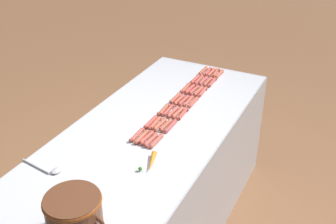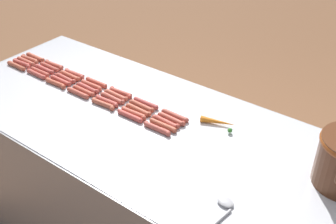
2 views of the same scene
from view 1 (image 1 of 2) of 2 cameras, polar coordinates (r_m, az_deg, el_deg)
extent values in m
cube|color=#9EA0A5|center=(2.88, -2.56, -9.84)|extent=(0.94, 2.23, 0.88)
cube|color=silver|center=(2.62, -2.78, -2.41)|extent=(0.92, 2.19, 0.00)
cylinder|color=#B9543E|center=(3.35, 7.10, 5.21)|extent=(0.03, 0.14, 0.03)
sphere|color=#B9543E|center=(3.41, 7.47, 5.63)|extent=(0.03, 0.03, 0.03)
sphere|color=#B9543E|center=(3.29, 6.72, 4.77)|extent=(0.03, 0.03, 0.03)
cylinder|color=#AD4839|center=(3.20, 6.03, 4.07)|extent=(0.03, 0.14, 0.03)
sphere|color=#AD4839|center=(3.26, 6.52, 4.51)|extent=(0.03, 0.03, 0.03)
sphere|color=#AD4839|center=(3.15, 5.52, 3.61)|extent=(0.03, 0.03, 0.03)
cylinder|color=#B4493D|center=(3.05, 4.72, 2.76)|extent=(0.03, 0.14, 0.03)
sphere|color=#B4493D|center=(3.10, 5.25, 3.25)|extent=(0.03, 0.03, 0.03)
sphere|color=#B4493D|center=(3.00, 4.17, 2.25)|extent=(0.03, 0.03, 0.03)
cylinder|color=#B54838|center=(2.91, 3.47, 1.35)|extent=(0.03, 0.13, 0.03)
sphere|color=#B54838|center=(2.96, 4.01, 1.90)|extent=(0.03, 0.03, 0.03)
sphere|color=#B54838|center=(2.85, 2.91, 0.78)|extent=(0.03, 0.03, 0.03)
cylinder|color=#B44639|center=(2.76, 1.99, -0.26)|extent=(0.03, 0.14, 0.03)
sphere|color=#B44639|center=(2.81, 2.64, 0.34)|extent=(0.03, 0.03, 0.03)
sphere|color=#B44639|center=(2.71, 1.31, -0.88)|extent=(0.03, 0.03, 0.03)
cylinder|color=#AC4542|center=(2.62, 0.35, -1.97)|extent=(0.03, 0.13, 0.03)
sphere|color=#AC4542|center=(2.68, 1.00, -1.30)|extent=(0.03, 0.03, 0.03)
sphere|color=#AC4542|center=(2.57, -0.33, -2.68)|extent=(0.03, 0.03, 0.03)
cylinder|color=#AD4D3F|center=(2.49, -1.60, -3.99)|extent=(0.03, 0.13, 0.03)
sphere|color=#AD4D3F|center=(2.54, -0.91, -3.22)|extent=(0.03, 0.03, 0.03)
sphere|color=#AD4D3F|center=(2.44, -2.32, -4.78)|extent=(0.03, 0.03, 0.03)
cylinder|color=#B24F3B|center=(3.36, 6.52, 5.37)|extent=(0.04, 0.14, 0.03)
sphere|color=#B24F3B|center=(3.42, 7.01, 5.76)|extent=(0.03, 0.03, 0.03)
sphere|color=#B24F3B|center=(3.31, 6.03, 4.96)|extent=(0.03, 0.03, 0.03)
cylinder|color=#AF473B|center=(3.21, 5.45, 4.17)|extent=(0.03, 0.14, 0.03)
sphere|color=#AF473B|center=(3.27, 5.86, 4.63)|extent=(0.03, 0.03, 0.03)
sphere|color=#AF473B|center=(3.15, 5.02, 3.69)|extent=(0.03, 0.03, 0.03)
cylinder|color=#B64F3B|center=(3.06, 4.21, 2.90)|extent=(0.03, 0.14, 0.03)
sphere|color=#B64F3B|center=(3.12, 4.65, 3.40)|extent=(0.03, 0.03, 0.03)
sphere|color=#B64F3B|center=(3.01, 3.74, 2.37)|extent=(0.03, 0.03, 0.03)
cylinder|color=#B74E3C|center=(2.92, 2.82, 1.52)|extent=(0.03, 0.14, 0.03)
sphere|color=#B74E3C|center=(2.97, 3.38, 2.06)|extent=(0.03, 0.03, 0.03)
sphere|color=#B74E3C|center=(2.87, 2.24, 0.95)|extent=(0.03, 0.03, 0.03)
cylinder|color=#B4533F|center=(2.77, 1.33, -0.08)|extent=(0.03, 0.14, 0.03)
sphere|color=#B4533F|center=(2.83, 1.86, 0.54)|extent=(0.03, 0.03, 0.03)
sphere|color=#B4533F|center=(2.72, 0.79, -0.73)|extent=(0.03, 0.03, 0.03)
cylinder|color=#AB4E3A|center=(2.64, -0.30, -1.80)|extent=(0.03, 0.14, 0.03)
sphere|color=#AB4E3A|center=(2.69, 0.29, -1.11)|extent=(0.03, 0.03, 0.03)
sphere|color=#AB4E3A|center=(2.59, -0.92, -2.51)|extent=(0.03, 0.03, 0.03)
cylinder|color=#B24D3D|center=(2.50, -2.34, -3.82)|extent=(0.03, 0.14, 0.03)
sphere|color=#B24D3D|center=(2.55, -1.67, -3.06)|extent=(0.03, 0.03, 0.03)
sphere|color=#B24D3D|center=(2.45, -3.04, -4.62)|extent=(0.03, 0.03, 0.03)
cylinder|color=#B85241|center=(3.37, 5.98, 5.45)|extent=(0.03, 0.13, 0.03)
sphere|color=#B85241|center=(3.43, 6.37, 5.86)|extent=(0.03, 0.03, 0.03)
sphere|color=#B85241|center=(3.31, 5.56, 5.02)|extent=(0.03, 0.03, 0.03)
cylinder|color=#B24640|center=(3.22, 4.87, 4.33)|extent=(0.03, 0.14, 0.03)
sphere|color=#B24640|center=(3.28, 5.28, 4.78)|extent=(0.03, 0.03, 0.03)
sphere|color=#B24640|center=(3.17, 4.44, 3.85)|extent=(0.03, 0.03, 0.03)
cylinder|color=#AE463C|center=(3.08, 3.58, 3.05)|extent=(0.04, 0.14, 0.03)
sphere|color=#AE463C|center=(3.13, 3.98, 3.56)|extent=(0.03, 0.03, 0.03)
sphere|color=#AE463C|center=(3.02, 3.15, 2.52)|extent=(0.03, 0.03, 0.03)
cylinder|color=#AC453D|center=(2.93, 2.15, 1.61)|extent=(0.03, 0.14, 0.03)
sphere|color=#AC453D|center=(2.98, 2.63, 2.17)|extent=(0.03, 0.03, 0.03)
sphere|color=#AC453D|center=(2.87, 1.66, 1.03)|extent=(0.03, 0.03, 0.03)
cylinder|color=#AB4E3F|center=(2.78, 0.67, 0.02)|extent=(0.03, 0.14, 0.03)
sphere|color=#AB4E3F|center=(2.84, 1.20, 0.64)|extent=(0.03, 0.03, 0.03)
sphere|color=#AB4E3F|center=(2.73, 0.11, -0.62)|extent=(0.03, 0.03, 0.03)
cylinder|color=#B4523B|center=(2.64, -1.12, -1.71)|extent=(0.03, 0.14, 0.03)
sphere|color=#B4523B|center=(2.70, -0.52, -1.02)|extent=(0.03, 0.03, 0.03)
sphere|color=#B4523B|center=(2.59, -1.75, -2.42)|extent=(0.03, 0.03, 0.03)
cylinder|color=#B74A3D|center=(2.52, -2.96, -3.52)|extent=(0.03, 0.14, 0.03)
sphere|color=#B74A3D|center=(2.57, -2.31, -2.76)|extent=(0.03, 0.03, 0.03)
sphere|color=#B74A3D|center=(2.47, -3.63, -4.31)|extent=(0.03, 0.03, 0.03)
cylinder|color=#B5473F|center=(3.38, 5.46, 5.54)|extent=(0.04, 0.14, 0.03)
sphere|color=#B5473F|center=(3.43, 5.95, 5.93)|extent=(0.03, 0.03, 0.03)
sphere|color=#B5473F|center=(3.32, 4.95, 5.13)|extent=(0.03, 0.03, 0.03)
cylinder|color=#B04639|center=(3.23, 4.25, 4.43)|extent=(0.03, 0.13, 0.03)
sphere|color=#B04639|center=(3.29, 4.71, 4.87)|extent=(0.03, 0.03, 0.03)
sphere|color=#B04639|center=(3.18, 3.77, 3.96)|extent=(0.03, 0.03, 0.03)
cylinder|color=#B5453C|center=(3.09, 3.02, 3.17)|extent=(0.03, 0.14, 0.03)
sphere|color=#B5453C|center=(3.14, 3.48, 3.67)|extent=(0.03, 0.03, 0.03)
sphere|color=#B5453C|center=(3.03, 2.53, 2.65)|extent=(0.03, 0.03, 0.03)
cylinder|color=#B44A39|center=(2.94, 1.53, 1.72)|extent=(0.03, 0.14, 0.03)
sphere|color=#B44A39|center=(2.99, 2.05, 2.27)|extent=(0.03, 0.03, 0.03)
sphere|color=#B44A39|center=(2.88, 0.99, 1.15)|extent=(0.03, 0.03, 0.03)
cylinder|color=#B0463D|center=(2.80, 0.00, 0.24)|extent=(0.03, 0.14, 0.03)
sphere|color=#B0463D|center=(2.85, 0.66, 0.82)|extent=(0.03, 0.03, 0.03)
sphere|color=#B0463D|center=(2.75, -0.68, -0.37)|extent=(0.03, 0.03, 0.03)
cylinder|color=#B84F3C|center=(2.66, -1.80, -1.52)|extent=(0.03, 0.14, 0.03)
sphere|color=#B84F3C|center=(2.71, -1.07, -0.87)|extent=(0.03, 0.03, 0.03)
sphere|color=#B84F3C|center=(2.61, -2.55, -2.19)|extent=(0.03, 0.03, 0.03)
cylinder|color=#AB513A|center=(2.53, -3.64, -3.43)|extent=(0.03, 0.13, 0.03)
sphere|color=#AB513A|center=(2.58, -2.89, -2.70)|extent=(0.03, 0.03, 0.03)
sphere|color=#AB513A|center=(2.48, -4.43, -4.19)|extent=(0.03, 0.03, 0.03)
cylinder|color=#AD4F38|center=(3.39, 4.83, 5.66)|extent=(0.03, 0.13, 0.03)
sphere|color=#AD4F38|center=(3.45, 5.24, 6.07)|extent=(0.03, 0.03, 0.03)
sphere|color=#AD4F38|center=(3.33, 4.41, 5.24)|extent=(0.03, 0.03, 0.03)
cylinder|color=#AF473D|center=(3.24, 3.72, 4.50)|extent=(0.03, 0.13, 0.03)
sphere|color=#AF473D|center=(3.30, 4.16, 4.95)|extent=(0.03, 0.03, 0.03)
sphere|color=#AF473D|center=(3.18, 3.25, 4.03)|extent=(0.03, 0.03, 0.03)
cylinder|color=#B74E38|center=(3.10, 2.41, 3.32)|extent=(0.03, 0.14, 0.03)
sphere|color=#B74E38|center=(3.15, 2.97, 3.79)|extent=(0.03, 0.03, 0.03)
sphere|color=#B74E38|center=(3.05, 1.84, 2.83)|extent=(0.03, 0.03, 0.03)
cylinder|color=#B24C3C|center=(2.96, 1.00, 1.93)|extent=(0.03, 0.13, 0.03)
sphere|color=#B24C3C|center=(3.01, 1.54, 2.47)|extent=(0.03, 0.03, 0.03)
sphere|color=#B24C3C|center=(2.90, 0.43, 1.37)|extent=(0.03, 0.03, 0.03)
cylinder|color=#AC503A|center=(2.81, -0.59, 0.34)|extent=(0.04, 0.14, 0.03)
sphere|color=#AC503A|center=(2.86, 0.10, 0.92)|extent=(0.03, 0.03, 0.03)
sphere|color=#AC503A|center=(2.76, -1.31, -0.25)|extent=(0.03, 0.03, 0.03)
cylinder|color=#B8443C|center=(2.67, -2.40, -1.38)|extent=(0.03, 0.13, 0.03)
sphere|color=#B8443C|center=(2.72, -1.70, -0.73)|extent=(0.03, 0.03, 0.03)
sphere|color=#B8443C|center=(2.62, -3.12, -2.06)|extent=(0.03, 0.03, 0.03)
cylinder|color=#B34D41|center=(2.55, -4.28, -3.15)|extent=(0.03, 0.14, 0.03)
sphere|color=#B34D41|center=(2.60, -3.49, -2.44)|extent=(0.03, 0.03, 0.03)
sphere|color=#B34D41|center=(2.50, -5.10, -3.88)|extent=(0.03, 0.03, 0.03)
cylinder|color=#562D19|center=(1.89, -12.71, -13.95)|extent=(0.24, 0.24, 0.22)
torus|color=brown|center=(1.83, -13.04, -11.80)|extent=(0.25, 0.25, 0.03)
torus|color=#562D19|center=(1.82, -9.65, -14.80)|extent=(0.07, 0.02, 0.07)
torus|color=#562D19|center=(1.94, -15.69, -12.19)|extent=(0.07, 0.02, 0.07)
cylinder|color=#B7B7BC|center=(2.41, -17.71, -7.11)|extent=(0.22, 0.04, 0.01)
ellipsoid|color=#B7B7BC|center=(2.34, -15.04, -7.76)|extent=(0.06, 0.08, 0.02)
cone|color=orange|center=(2.31, -2.26, -6.87)|extent=(0.08, 0.17, 0.03)
sphere|color=#387F2D|center=(2.27, -3.83, -7.78)|extent=(0.02, 0.02, 0.02)
camera|label=2|loc=(2.51, -45.94, 16.27)|focal=44.37mm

